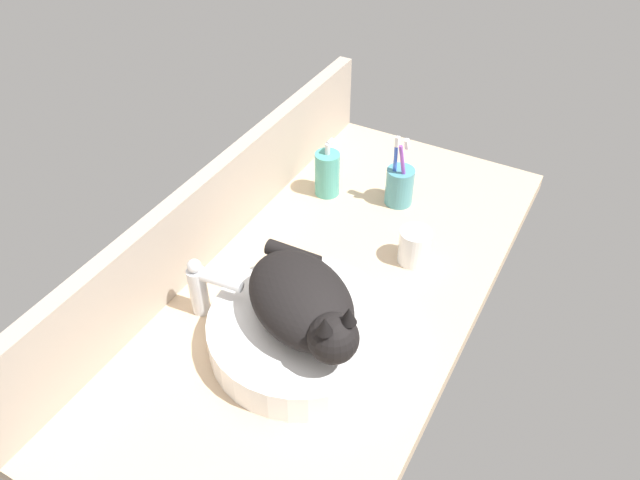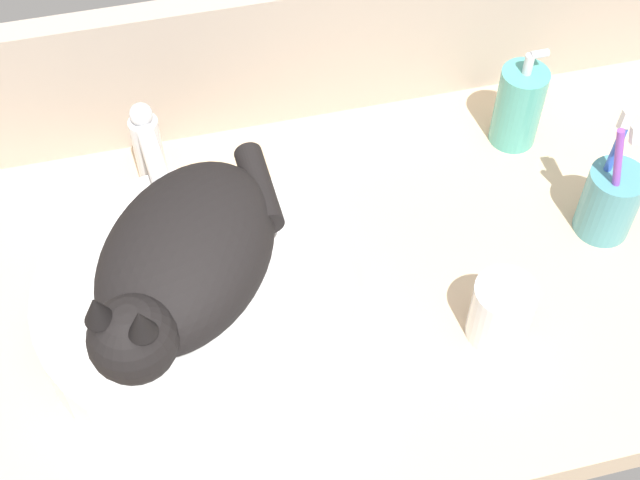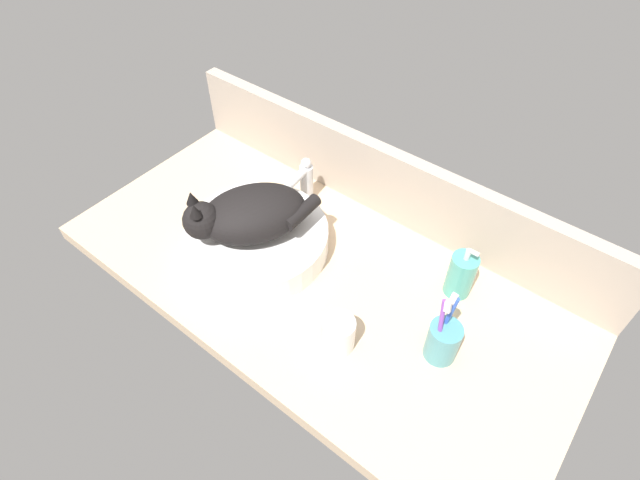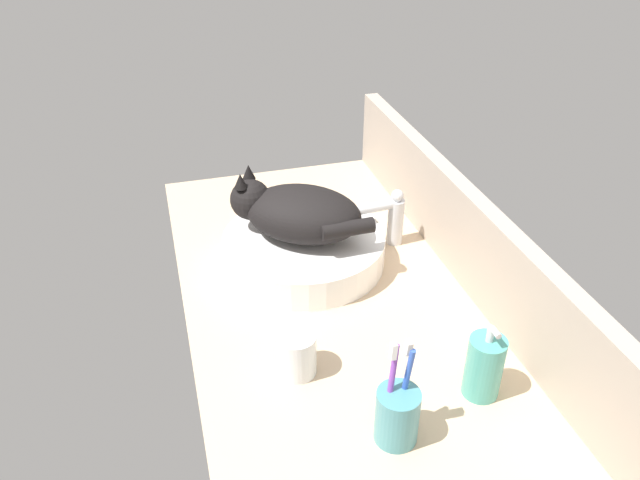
% 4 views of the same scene
% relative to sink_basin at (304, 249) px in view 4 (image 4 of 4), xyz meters
% --- Properties ---
extents(ground_plane, '(1.25, 0.60, 0.04)m').
position_rel_sink_basin_xyz_m(ground_plane, '(0.16, 0.03, -0.05)').
color(ground_plane, '#D1B28E').
extents(backsplash_panel, '(1.25, 0.04, 0.20)m').
position_rel_sink_basin_xyz_m(backsplash_panel, '(0.16, 0.31, 0.07)').
color(backsplash_panel, '#AD9E8E').
rests_on(backsplash_panel, ground_plane).
extents(sink_basin, '(0.35, 0.35, 0.07)m').
position_rel_sink_basin_xyz_m(sink_basin, '(0.00, 0.00, 0.00)').
color(sink_basin, white).
rests_on(sink_basin, ground_plane).
extents(cat, '(0.28, 0.30, 0.14)m').
position_rel_sink_basin_xyz_m(cat, '(-0.01, -0.01, 0.09)').
color(cat, black).
rests_on(cat, sink_basin).
extents(faucet, '(0.04, 0.12, 0.14)m').
position_rel_sink_basin_xyz_m(faucet, '(-0.02, 0.21, 0.04)').
color(faucet, silver).
rests_on(faucet, ground_plane).
extents(soap_dispenser, '(0.06, 0.06, 0.15)m').
position_rel_sink_basin_xyz_m(soap_dispenser, '(0.45, 0.19, 0.02)').
color(soap_dispenser, teal).
rests_on(soap_dispenser, ground_plane).
extents(toothbrush_cup, '(0.07, 0.07, 0.19)m').
position_rel_sink_basin_xyz_m(toothbrush_cup, '(0.50, 0.02, 0.02)').
color(toothbrush_cup, teal).
rests_on(toothbrush_cup, ground_plane).
extents(water_glass, '(0.07, 0.07, 0.08)m').
position_rel_sink_basin_xyz_m(water_glass, '(0.32, -0.10, 0.00)').
color(water_glass, white).
rests_on(water_glass, ground_plane).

